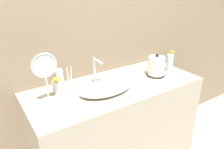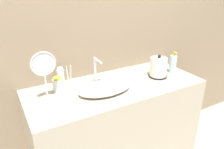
{
  "view_description": "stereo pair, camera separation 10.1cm",
  "coord_description": "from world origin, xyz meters",
  "px_view_note": "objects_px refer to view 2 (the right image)",
  "views": [
    {
      "loc": [
        -0.87,
        -0.98,
        1.62
      ],
      "look_at": [
        -0.04,
        0.29,
        0.97
      ],
      "focal_mm": 35.0,
      "sensor_mm": 36.0,
      "label": 1
    },
    {
      "loc": [
        -0.78,
        -1.03,
        1.62
      ],
      "look_at": [
        -0.04,
        0.29,
        0.97
      ],
      "focal_mm": 35.0,
      "sensor_mm": 36.0,
      "label": 2
    }
  ],
  "objects_px": {
    "electric_kettle": "(158,68)",
    "toothbrush_cup": "(70,86)",
    "lotion_bottle": "(173,64)",
    "shampoo_bottle": "(58,85)",
    "vanity_mirror": "(45,74)",
    "faucet": "(96,70)",
    "mouthwash_bottle": "(61,76)"
  },
  "relations": [
    {
      "from": "toothbrush_cup",
      "to": "mouthwash_bottle",
      "type": "relative_size",
      "value": 1.47
    },
    {
      "from": "toothbrush_cup",
      "to": "shampoo_bottle",
      "type": "xyz_separation_m",
      "value": [
        -0.08,
        0.06,
        0.01
      ]
    },
    {
      "from": "toothbrush_cup",
      "to": "vanity_mirror",
      "type": "xyz_separation_m",
      "value": [
        -0.18,
        -0.04,
        0.15
      ]
    },
    {
      "from": "faucet",
      "to": "vanity_mirror",
      "type": "distance_m",
      "value": 0.42
    },
    {
      "from": "faucet",
      "to": "electric_kettle",
      "type": "height_order",
      "value": "faucet"
    },
    {
      "from": "lotion_bottle",
      "to": "shampoo_bottle",
      "type": "xyz_separation_m",
      "value": [
        -0.99,
        0.15,
        -0.03
      ]
    },
    {
      "from": "lotion_bottle",
      "to": "shampoo_bottle",
      "type": "distance_m",
      "value": 1.0
    },
    {
      "from": "lotion_bottle",
      "to": "shampoo_bottle",
      "type": "bearing_deg",
      "value": 171.35
    },
    {
      "from": "lotion_bottle",
      "to": "vanity_mirror",
      "type": "distance_m",
      "value": 1.09
    },
    {
      "from": "faucet",
      "to": "shampoo_bottle",
      "type": "height_order",
      "value": "faucet"
    },
    {
      "from": "electric_kettle",
      "to": "shampoo_bottle",
      "type": "bearing_deg",
      "value": 169.03
    },
    {
      "from": "toothbrush_cup",
      "to": "mouthwash_bottle",
      "type": "distance_m",
      "value": 0.16
    },
    {
      "from": "electric_kettle",
      "to": "faucet",
      "type": "bearing_deg",
      "value": 165.76
    },
    {
      "from": "mouthwash_bottle",
      "to": "vanity_mirror",
      "type": "height_order",
      "value": "vanity_mirror"
    },
    {
      "from": "faucet",
      "to": "vanity_mirror",
      "type": "height_order",
      "value": "vanity_mirror"
    },
    {
      "from": "lotion_bottle",
      "to": "mouthwash_bottle",
      "type": "relative_size",
      "value": 1.36
    },
    {
      "from": "toothbrush_cup",
      "to": "lotion_bottle",
      "type": "relative_size",
      "value": 1.08
    },
    {
      "from": "vanity_mirror",
      "to": "toothbrush_cup",
      "type": "bearing_deg",
      "value": 11.49
    },
    {
      "from": "faucet",
      "to": "toothbrush_cup",
      "type": "relative_size",
      "value": 1.04
    },
    {
      "from": "faucet",
      "to": "electric_kettle",
      "type": "relative_size",
      "value": 1.1
    },
    {
      "from": "electric_kettle",
      "to": "mouthwash_bottle",
      "type": "distance_m",
      "value": 0.8
    },
    {
      "from": "electric_kettle",
      "to": "toothbrush_cup",
      "type": "xyz_separation_m",
      "value": [
        -0.74,
        0.1,
        -0.03
      ]
    },
    {
      "from": "shampoo_bottle",
      "to": "lotion_bottle",
      "type": "bearing_deg",
      "value": -8.65
    },
    {
      "from": "faucet",
      "to": "shampoo_bottle",
      "type": "distance_m",
      "value": 0.31
    },
    {
      "from": "shampoo_bottle",
      "to": "toothbrush_cup",
      "type": "bearing_deg",
      "value": -37.14
    },
    {
      "from": "mouthwash_bottle",
      "to": "vanity_mirror",
      "type": "bearing_deg",
      "value": -129.29
    },
    {
      "from": "electric_kettle",
      "to": "toothbrush_cup",
      "type": "height_order",
      "value": "toothbrush_cup"
    },
    {
      "from": "toothbrush_cup",
      "to": "lotion_bottle",
      "type": "xyz_separation_m",
      "value": [
        0.91,
        -0.09,
        0.04
      ]
    },
    {
      "from": "faucet",
      "to": "mouthwash_bottle",
      "type": "bearing_deg",
      "value": 152.89
    },
    {
      "from": "lotion_bottle",
      "to": "electric_kettle",
      "type": "bearing_deg",
      "value": -177.42
    },
    {
      "from": "shampoo_bottle",
      "to": "mouthwash_bottle",
      "type": "height_order",
      "value": "mouthwash_bottle"
    },
    {
      "from": "lotion_bottle",
      "to": "vanity_mirror",
      "type": "xyz_separation_m",
      "value": [
        -1.09,
        0.06,
        0.11
      ]
    }
  ]
}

